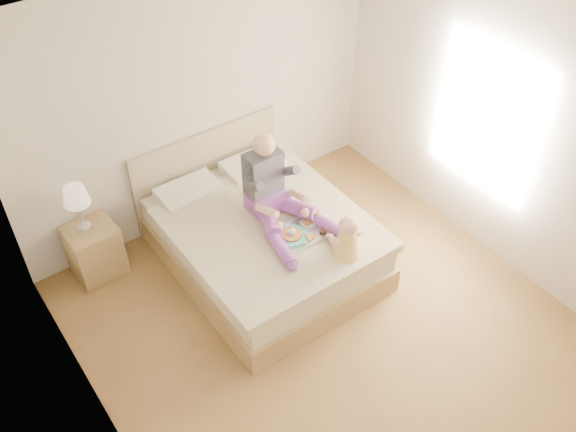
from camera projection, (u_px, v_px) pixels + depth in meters
room at (342, 198)px, 4.92m from camera, size 4.02×4.22×2.71m
bed at (260, 236)px, 6.33m from camera, size 1.70×2.18×1.00m
nightstand at (95, 250)px, 6.23m from camera, size 0.48×0.43×0.56m
lamp at (76, 198)px, 5.79m from camera, size 0.24×0.24×0.50m
adult at (275, 194)px, 5.96m from camera, size 0.73×1.02×0.86m
tray at (301, 231)px, 5.91m from camera, size 0.51×0.41×0.14m
baby at (347, 239)px, 5.62m from camera, size 0.28×0.39×0.43m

